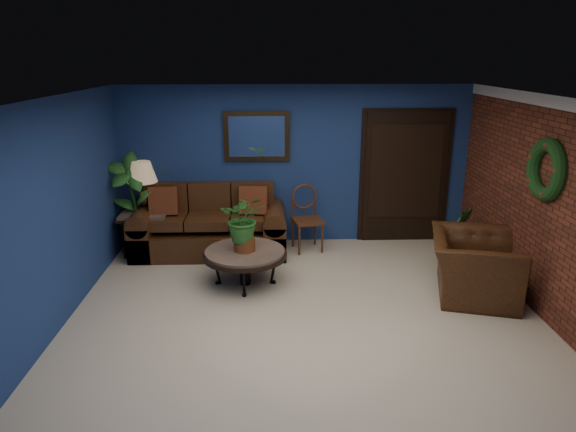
{
  "coord_description": "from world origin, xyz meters",
  "views": [
    {
      "loc": [
        -0.39,
        -5.46,
        2.93
      ],
      "look_at": [
        -0.18,
        0.55,
        1.03
      ],
      "focal_mm": 32.0,
      "sensor_mm": 36.0,
      "label": 1
    }
  ],
  "objects_px": {
    "side_chair": "(306,213)",
    "end_table": "(146,220)",
    "sofa": "(211,229)",
    "table_lamp": "(143,180)",
    "coffee_table": "(245,255)",
    "armchair": "(474,266)"
  },
  "relations": [
    {
      "from": "side_chair",
      "to": "end_table",
      "type": "bearing_deg",
      "value": 168.81
    },
    {
      "from": "sofa",
      "to": "side_chair",
      "type": "relative_size",
      "value": 2.28
    },
    {
      "from": "table_lamp",
      "to": "sofa",
      "type": "bearing_deg",
      "value": 2.2
    },
    {
      "from": "table_lamp",
      "to": "coffee_table",
      "type": "bearing_deg",
      "value": -38.19
    },
    {
      "from": "table_lamp",
      "to": "side_chair",
      "type": "xyz_separation_m",
      "value": [
        2.45,
        0.07,
        -0.56
      ]
    },
    {
      "from": "end_table",
      "to": "side_chair",
      "type": "bearing_deg",
      "value": 1.71
    },
    {
      "from": "side_chair",
      "to": "coffee_table",
      "type": "bearing_deg",
      "value": -137.44
    },
    {
      "from": "coffee_table",
      "to": "side_chair",
      "type": "bearing_deg",
      "value": 55.46
    },
    {
      "from": "end_table",
      "to": "armchair",
      "type": "relative_size",
      "value": 0.6
    },
    {
      "from": "coffee_table",
      "to": "table_lamp",
      "type": "bearing_deg",
      "value": 141.81
    },
    {
      "from": "armchair",
      "to": "end_table",
      "type": "bearing_deg",
      "value": 85.17
    },
    {
      "from": "sofa",
      "to": "table_lamp",
      "type": "xyz_separation_m",
      "value": [
        -0.97,
        -0.04,
        0.79
      ]
    },
    {
      "from": "end_table",
      "to": "sofa",
      "type": "bearing_deg",
      "value": 2.2
    },
    {
      "from": "table_lamp",
      "to": "armchair",
      "type": "xyz_separation_m",
      "value": [
        4.45,
        -1.64,
        -0.74
      ]
    },
    {
      "from": "coffee_table",
      "to": "side_chair",
      "type": "distance_m",
      "value": 1.59
    },
    {
      "from": "sofa",
      "to": "armchair",
      "type": "bearing_deg",
      "value": -25.72
    },
    {
      "from": "sofa",
      "to": "end_table",
      "type": "bearing_deg",
      "value": -177.8
    },
    {
      "from": "end_table",
      "to": "side_chair",
      "type": "height_order",
      "value": "side_chair"
    },
    {
      "from": "sofa",
      "to": "table_lamp",
      "type": "relative_size",
      "value": 3.16
    },
    {
      "from": "sofa",
      "to": "coffee_table",
      "type": "relative_size",
      "value": 2.09
    },
    {
      "from": "sofa",
      "to": "side_chair",
      "type": "bearing_deg",
      "value": 1.39
    },
    {
      "from": "coffee_table",
      "to": "end_table",
      "type": "xyz_separation_m",
      "value": [
        -1.56,
        1.23,
        0.09
      ]
    }
  ]
}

